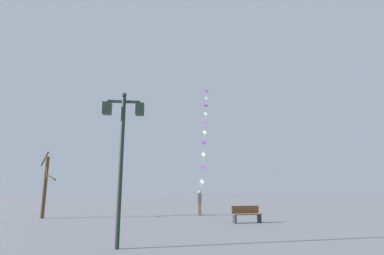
{
  "coord_description": "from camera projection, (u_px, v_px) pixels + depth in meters",
  "views": [
    {
      "loc": [
        -0.75,
        -2.77,
        1.78
      ],
      "look_at": [
        1.92,
        21.76,
        6.91
      ],
      "focal_mm": 27.81,
      "sensor_mm": 36.0,
      "label": 1
    }
  ],
  "objects": [
    {
      "name": "bare_tree",
      "position": [
        45.0,
        185.0,
        18.94
      ],
      "size": [
        1.54,
        1.58,
        4.2
      ],
      "color": "#4C3826",
      "rests_on": "ground_plane"
    },
    {
      "name": "park_bench",
      "position": [
        246.0,
        214.0,
        16.13
      ],
      "size": [
        1.65,
        0.66,
        0.89
      ],
      "rotation": [
        0.0,
        0.0,
        0.14
      ],
      "color": "brown",
      "rests_on": "ground_plane"
    },
    {
      "name": "kite_train",
      "position": [
        204.0,
        133.0,
        29.55
      ],
      "size": [
        2.71,
        11.9,
        13.75
      ],
      "color": "brown",
      "rests_on": "ground_plane"
    },
    {
      "name": "kite_flyer",
      "position": [
        200.0,
        202.0,
        20.79
      ],
      "size": [
        0.31,
        0.63,
        1.71
      ],
      "rotation": [
        0.0,
        0.0,
        1.37
      ],
      "color": "brown",
      "rests_on": "ground_plane"
    },
    {
      "name": "ground_plane",
      "position": [
        169.0,
        214.0,
        21.87
      ],
      "size": [
        160.0,
        160.0,
        0.0
      ],
      "primitive_type": "plane",
      "color": "gray"
    },
    {
      "name": "twin_lantern_lamp_post",
      "position": [
        122.0,
        138.0,
        9.71
      ],
      "size": [
        1.35,
        0.28,
        4.97
      ],
      "color": "#1E2D23",
      "rests_on": "ground_plane"
    }
  ]
}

